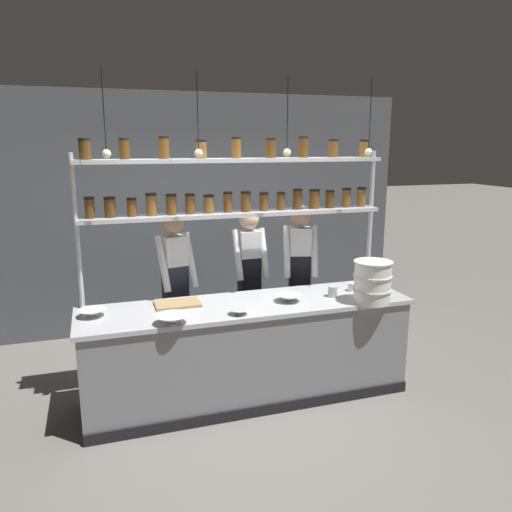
{
  "coord_description": "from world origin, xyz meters",
  "views": [
    {
      "loc": [
        -1.26,
        -4.1,
        2.33
      ],
      "look_at": [
        0.14,
        0.2,
        1.3
      ],
      "focal_mm": 35.0,
      "sensor_mm": 36.0,
      "label": 1
    }
  ],
  "objects_px": {
    "spice_shelf_unit": "(237,193)",
    "prep_bowl_center_front": "(172,319)",
    "prep_bowl_center_back": "(289,298)",
    "prep_bowl_near_left": "(239,312)",
    "prep_bowl_near_right": "(92,313)",
    "chef_left": "(175,284)",
    "cutting_board": "(178,304)",
    "serving_cup_by_board": "(352,287)",
    "chef_right": "(300,272)",
    "serving_cup_front": "(333,291)",
    "container_stack": "(372,282)",
    "chef_center": "(249,275)"
  },
  "relations": [
    {
      "from": "chef_right",
      "to": "serving_cup_front",
      "type": "distance_m",
      "value": 0.71
    },
    {
      "from": "serving_cup_front",
      "to": "cutting_board",
      "type": "bearing_deg",
      "value": 171.98
    },
    {
      "from": "chef_right",
      "to": "container_stack",
      "type": "bearing_deg",
      "value": -56.44
    },
    {
      "from": "cutting_board",
      "to": "serving_cup_by_board",
      "type": "relative_size",
      "value": 4.63
    },
    {
      "from": "spice_shelf_unit",
      "to": "prep_bowl_center_front",
      "type": "distance_m",
      "value": 1.34
    },
    {
      "from": "prep_bowl_near_right",
      "to": "serving_cup_by_board",
      "type": "height_order",
      "value": "serving_cup_by_board"
    },
    {
      "from": "spice_shelf_unit",
      "to": "prep_bowl_center_front",
      "type": "height_order",
      "value": "spice_shelf_unit"
    },
    {
      "from": "serving_cup_front",
      "to": "serving_cup_by_board",
      "type": "bearing_deg",
      "value": 22.31
    },
    {
      "from": "spice_shelf_unit",
      "to": "prep_bowl_center_front",
      "type": "bearing_deg",
      "value": -138.42
    },
    {
      "from": "prep_bowl_center_front",
      "to": "prep_bowl_center_back",
      "type": "xyz_separation_m",
      "value": [
        1.1,
        0.25,
        -0.0
      ]
    },
    {
      "from": "serving_cup_front",
      "to": "serving_cup_by_board",
      "type": "distance_m",
      "value": 0.29
    },
    {
      "from": "chef_right",
      "to": "spice_shelf_unit",
      "type": "bearing_deg",
      "value": -140.95
    },
    {
      "from": "prep_bowl_near_left",
      "to": "prep_bowl_near_right",
      "type": "height_order",
      "value": "prep_bowl_near_right"
    },
    {
      "from": "chef_center",
      "to": "container_stack",
      "type": "bearing_deg",
      "value": -55.62
    },
    {
      "from": "cutting_board",
      "to": "prep_bowl_center_back",
      "type": "bearing_deg",
      "value": -11.96
    },
    {
      "from": "chef_left",
      "to": "prep_bowl_near_right",
      "type": "xyz_separation_m",
      "value": [
        -0.79,
        -0.57,
        -0.03
      ]
    },
    {
      "from": "container_stack",
      "to": "cutting_board",
      "type": "relative_size",
      "value": 0.96
    },
    {
      "from": "cutting_board",
      "to": "serving_cup_by_board",
      "type": "height_order",
      "value": "serving_cup_by_board"
    },
    {
      "from": "chef_right",
      "to": "serving_cup_by_board",
      "type": "xyz_separation_m",
      "value": [
        0.3,
        -0.6,
        -0.02
      ]
    },
    {
      "from": "container_stack",
      "to": "serving_cup_by_board",
      "type": "height_order",
      "value": "container_stack"
    },
    {
      "from": "chef_right",
      "to": "container_stack",
      "type": "relative_size",
      "value": 4.44
    },
    {
      "from": "prep_bowl_near_right",
      "to": "chef_left",
      "type": "bearing_deg",
      "value": 35.71
    },
    {
      "from": "chef_center",
      "to": "cutting_board",
      "type": "xyz_separation_m",
      "value": [
        -0.88,
        -0.68,
        -0.02
      ]
    },
    {
      "from": "prep_bowl_near_right",
      "to": "serving_cup_front",
      "type": "distance_m",
      "value": 2.16
    },
    {
      "from": "prep_bowl_center_front",
      "to": "chef_left",
      "type": "bearing_deg",
      "value": 79.35
    },
    {
      "from": "prep_bowl_near_left",
      "to": "serving_cup_by_board",
      "type": "height_order",
      "value": "serving_cup_by_board"
    },
    {
      "from": "chef_right",
      "to": "cutting_board",
      "type": "distance_m",
      "value": 1.48
    },
    {
      "from": "prep_bowl_center_back",
      "to": "cutting_board",
      "type": "bearing_deg",
      "value": 168.04
    },
    {
      "from": "cutting_board",
      "to": "prep_bowl_near_left",
      "type": "distance_m",
      "value": 0.61
    },
    {
      "from": "chef_right",
      "to": "cutting_board",
      "type": "relative_size",
      "value": 4.26
    },
    {
      "from": "container_stack",
      "to": "serving_cup_by_board",
      "type": "distance_m",
      "value": 0.4
    },
    {
      "from": "chef_left",
      "to": "prep_bowl_near_left",
      "type": "bearing_deg",
      "value": -81.57
    },
    {
      "from": "prep_bowl_near_left",
      "to": "serving_cup_by_board",
      "type": "distance_m",
      "value": 1.28
    },
    {
      "from": "chef_left",
      "to": "prep_bowl_near_right",
      "type": "relative_size",
      "value": 7.36
    },
    {
      "from": "cutting_board",
      "to": "serving_cup_front",
      "type": "height_order",
      "value": "serving_cup_front"
    },
    {
      "from": "chef_right",
      "to": "serving_cup_front",
      "type": "bearing_deg",
      "value": -70.55
    },
    {
      "from": "container_stack",
      "to": "chef_center",
      "type": "bearing_deg",
      "value": 125.2
    },
    {
      "from": "chef_right",
      "to": "prep_bowl_near_right",
      "type": "relative_size",
      "value": 7.4
    },
    {
      "from": "prep_bowl_center_back",
      "to": "serving_cup_by_board",
      "type": "relative_size",
      "value": 2.76
    },
    {
      "from": "prep_bowl_near_left",
      "to": "chef_center",
      "type": "bearing_deg",
      "value": 68.48
    },
    {
      "from": "prep_bowl_near_left",
      "to": "cutting_board",
      "type": "bearing_deg",
      "value": 138.02
    },
    {
      "from": "container_stack",
      "to": "prep_bowl_near_left",
      "type": "relative_size",
      "value": 2.27
    },
    {
      "from": "chef_right",
      "to": "prep_bowl_center_front",
      "type": "distance_m",
      "value": 1.8
    },
    {
      "from": "chef_right",
      "to": "prep_bowl_near_left",
      "type": "xyz_separation_m",
      "value": [
        -0.94,
        -0.92,
        -0.04
      ]
    },
    {
      "from": "chef_left",
      "to": "chef_center",
      "type": "bearing_deg",
      "value": -2.04
    },
    {
      "from": "chef_left",
      "to": "cutting_board",
      "type": "height_order",
      "value": "chef_left"
    },
    {
      "from": "spice_shelf_unit",
      "to": "prep_bowl_center_back",
      "type": "bearing_deg",
      "value": -46.1
    },
    {
      "from": "cutting_board",
      "to": "spice_shelf_unit",
      "type": "bearing_deg",
      "value": 16.82
    },
    {
      "from": "chef_right",
      "to": "container_stack",
      "type": "distance_m",
      "value": 1.02
    },
    {
      "from": "serving_cup_front",
      "to": "prep_bowl_center_back",
      "type": "bearing_deg",
      "value": -179.03
    }
  ]
}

